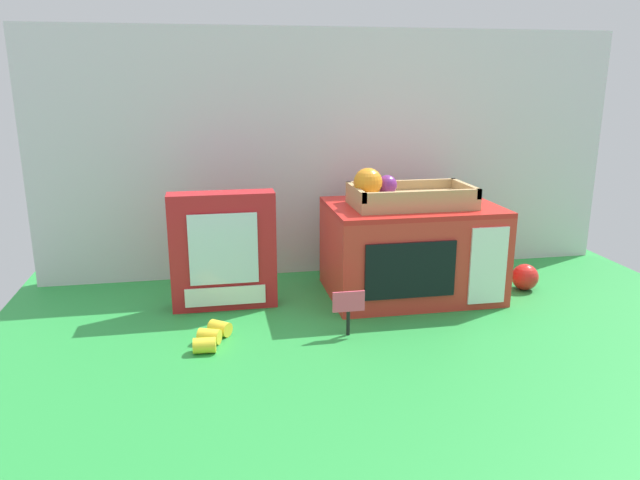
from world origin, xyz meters
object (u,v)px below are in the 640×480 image
Objects in this scene: cookie_set_box at (223,251)px; toy_microwave at (411,250)px; price_sign at (349,306)px; loose_toy_banana at (211,336)px; loose_toy_apple at (525,277)px; food_groups_crate at (403,195)px.

toy_microwave is at bearing 0.95° from cookie_set_box.
loose_toy_banana is (-0.29, 0.01, -0.05)m from price_sign.
cookie_set_box is at bearing 80.11° from loose_toy_banana.
cookie_set_box is at bearing 178.37° from loose_toy_apple.
loose_toy_apple is (0.52, 0.20, -0.03)m from price_sign.
loose_toy_apple reaches higher than loose_toy_banana.
cookie_set_box is 2.24× the size of loose_toy_banana.
price_sign is (0.25, -0.22, -0.07)m from cookie_set_box.
loose_toy_banana is at bearing -156.96° from toy_microwave.
food_groups_crate reaches higher than cookie_set_box.
toy_microwave reaches higher than loose_toy_apple.
toy_microwave is 4.16× the size of price_sign.
food_groups_crate is at bearing 49.11° from price_sign.
loose_toy_apple is (0.81, 0.19, 0.02)m from loose_toy_banana.
toy_microwave is 0.47m from cookie_set_box.
food_groups_crate is at bearing 22.90° from loose_toy_banana.
cookie_set_box is (-0.47, -0.01, 0.02)m from toy_microwave.
food_groups_crate is at bearing 177.47° from loose_toy_apple.
toy_microwave is at bearing 25.04° from food_groups_crate.
toy_microwave is 0.32m from price_sign.
toy_microwave is 0.15m from food_groups_crate.
toy_microwave reaches higher than price_sign.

